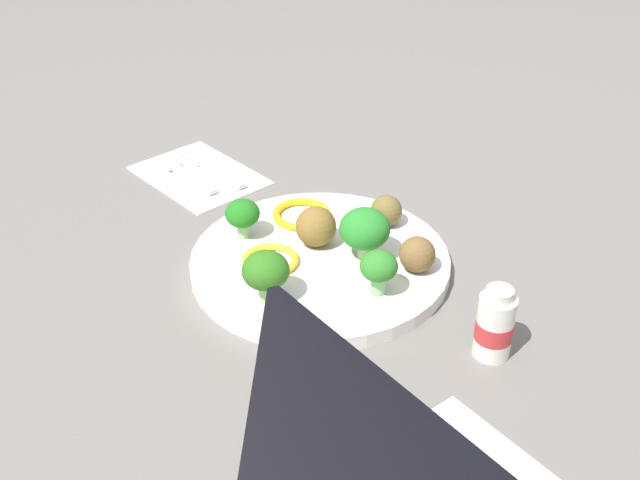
{
  "coord_description": "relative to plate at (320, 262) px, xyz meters",
  "views": [
    {
      "loc": [
        -0.51,
        0.44,
        0.47
      ],
      "look_at": [
        0.0,
        0.0,
        0.04
      ],
      "focal_mm": 42.48,
      "sensor_mm": 36.0,
      "label": 1
    }
  ],
  "objects": [
    {
      "name": "fork",
      "position": [
        0.27,
        0.0,
        -0.0
      ],
      "size": [
        0.12,
        0.02,
        0.01
      ],
      "color": "silver",
      "rests_on": "napkin"
    },
    {
      "name": "plate",
      "position": [
        0.0,
        0.0,
        0.0
      ],
      "size": [
        0.28,
        0.28,
        0.02
      ],
      "primitive_type": "cylinder",
      "color": "white",
      "rests_on": "ground_plane"
    },
    {
      "name": "yogurt_bottle",
      "position": [
        -0.21,
        -0.03,
        0.03
      ],
      "size": [
        0.04,
        0.04,
        0.07
      ],
      "color": "white",
      "rests_on": "ground_plane"
    },
    {
      "name": "meatball_far_rim",
      "position": [
        -0.09,
        -0.06,
        0.03
      ],
      "size": [
        0.04,
        0.04,
        0.04
      ],
      "primitive_type": "sphere",
      "color": "brown",
      "rests_on": "plate"
    },
    {
      "name": "knife",
      "position": [
        0.27,
        -0.04,
        -0.0
      ],
      "size": [
        0.15,
        0.02,
        0.01
      ],
      "color": "white",
      "rests_on": "napkin"
    },
    {
      "name": "broccoli_floret_center",
      "position": [
        -0.09,
        0.0,
        0.04
      ],
      "size": [
        0.04,
        0.04,
        0.05
      ],
      "color": "#8ECE82",
      "rests_on": "plate"
    },
    {
      "name": "pepper_ring_mid_right",
      "position": [
        0.02,
        0.05,
        0.01
      ],
      "size": [
        0.09,
        0.09,
        0.01
      ],
      "primitive_type": "torus",
      "rotation": [
        0.0,
        0.0,
        5.51
      ],
      "color": "yellow",
      "rests_on": "plate"
    },
    {
      "name": "pepper_ring_back_left",
      "position": [
        0.08,
        -0.04,
        0.01
      ],
      "size": [
        0.09,
        0.09,
        0.01
      ],
      "primitive_type": "torus",
      "rotation": [
        0.0,
        0.0,
        5.88
      ],
      "color": "yellow",
      "rests_on": "plate"
    },
    {
      "name": "napkin",
      "position": [
        0.27,
        -0.02,
        -0.01
      ],
      "size": [
        0.17,
        0.12,
        0.01
      ],
      "primitive_type": "cube",
      "rotation": [
        0.0,
        0.0,
        0.03
      ],
      "color": "white",
      "rests_on": "ground_plane"
    },
    {
      "name": "ground_plane",
      "position": [
        0.0,
        0.0,
        -0.01
      ],
      "size": [
        4.0,
        4.0,
        0.0
      ],
      "primitive_type": "plane",
      "color": "slate"
    },
    {
      "name": "broccoli_floret_back_right",
      "position": [
        -0.02,
        0.09,
        0.04
      ],
      "size": [
        0.05,
        0.05,
        0.05
      ],
      "color": "#94BB7F",
      "rests_on": "plate"
    },
    {
      "name": "broccoli_floret_back_left",
      "position": [
        0.09,
        0.04,
        0.04
      ],
      "size": [
        0.04,
        0.04,
        0.05
      ],
      "color": "#95C783",
      "rests_on": "plate"
    },
    {
      "name": "meatball_back_left",
      "position": [
        -0.0,
        -0.1,
        0.03
      ],
      "size": [
        0.04,
        0.04,
        0.04
      ],
      "primitive_type": "sphere",
      "color": "brown",
      "rests_on": "plate"
    },
    {
      "name": "meatball_back_right",
      "position": [
        0.02,
        -0.01,
        0.03
      ],
      "size": [
        0.04,
        0.04,
        0.04
      ],
      "primitive_type": "sphere",
      "color": "brown",
      "rests_on": "plate"
    },
    {
      "name": "broccoli_floret_mid_left",
      "position": [
        -0.03,
        -0.03,
        0.04
      ],
      "size": [
        0.05,
        0.05,
        0.06
      ],
      "color": "#A6D07E",
      "rests_on": "plate"
    }
  ]
}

